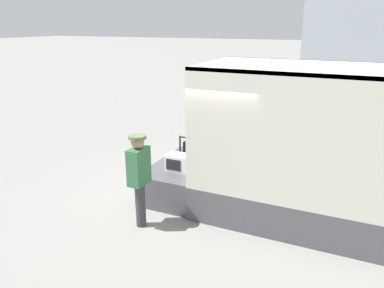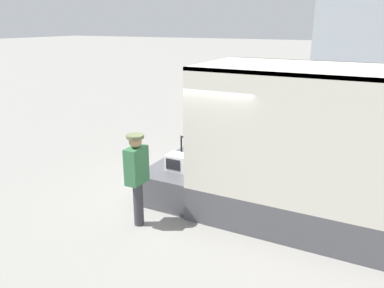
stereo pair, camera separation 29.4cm
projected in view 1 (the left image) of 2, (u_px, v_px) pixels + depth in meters
ground_plane at (208, 197)px, 8.03m from camera, size 160.00×160.00×0.00m
tailgate_deck at (183, 178)px, 8.16m from camera, size 1.17×2.06×0.66m
microwave at (179, 163)px, 7.66m from camera, size 0.51×0.36×0.33m
portable_generator at (199, 149)px, 8.39m from camera, size 0.74×0.46×0.52m
worker_person at (139, 172)px, 6.57m from camera, size 0.31×0.44×1.73m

